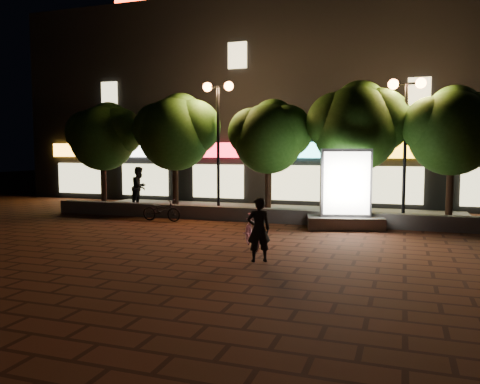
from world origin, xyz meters
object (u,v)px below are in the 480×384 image
at_px(scooter_pink, 252,231).
at_px(pedestrian, 140,187).
at_px(street_lamp_right, 406,113).
at_px(tree_mid, 270,134).
at_px(street_lamp_left, 218,114).
at_px(tree_far_left, 104,134).
at_px(ad_kiosk, 345,197).
at_px(tree_left, 177,130).
at_px(tree_right, 358,123).
at_px(tree_far_right, 454,127).
at_px(rider, 259,230).
at_px(scooter_parked, 162,210).

distance_m(scooter_pink, pedestrian, 9.77).
height_order(street_lamp_right, scooter_pink, street_lamp_right).
height_order(tree_mid, street_lamp_left, street_lamp_left).
bearing_deg(pedestrian, tree_mid, -95.18).
xyz_separation_m(tree_far_left, ad_kiosk, (10.62, -1.96, -2.23)).
bearing_deg(tree_left, street_lamp_left, -7.70).
bearing_deg(tree_right, scooter_pink, -109.34).
relative_size(tree_far_left, tree_far_right, 0.97).
xyz_separation_m(street_lamp_right, ad_kiosk, (-1.83, -1.70, -2.83)).
height_order(ad_kiosk, scooter_pink, ad_kiosk).
xyz_separation_m(street_lamp_left, rider, (3.83, -7.16, -3.28)).
bearing_deg(scooter_parked, ad_kiosk, -85.25).
bearing_deg(street_lamp_left, pedestrian, 169.75).
distance_m(street_lamp_left, scooter_pink, 7.53).
height_order(tree_far_right, pedestrian, tree_far_right).
bearing_deg(rider, pedestrian, -73.66).
distance_m(tree_left, tree_far_right, 10.50).
height_order(tree_right, ad_kiosk, tree_right).
distance_m(tree_far_left, scooter_parked, 5.57).
xyz_separation_m(street_lamp_right, scooter_pink, (-3.77, -5.79, -3.44)).
xyz_separation_m(tree_mid, street_lamp_right, (4.95, -0.26, 0.68)).
height_order(tree_left, street_lamp_right, street_lamp_right).
xyz_separation_m(tree_left, tree_right, (7.30, 0.00, 0.12)).
distance_m(street_lamp_right, pedestrian, 11.43).
bearing_deg(tree_mid, pedestrian, 175.62).
height_order(tree_far_left, scooter_pink, tree_far_left).
xyz_separation_m(rider, pedestrian, (-7.85, 7.89, 0.22)).
height_order(tree_mid, scooter_pink, tree_mid).
xyz_separation_m(tree_far_right, ad_kiosk, (-3.38, -1.96, -2.30)).
distance_m(tree_far_right, scooter_pink, 8.57).
bearing_deg(tree_left, street_lamp_right, -1.68).
bearing_deg(tree_far_left, street_lamp_left, -2.76).
distance_m(tree_far_left, tree_right, 10.81).
height_order(tree_far_left, scooter_parked, tree_far_left).
bearing_deg(ad_kiosk, street_lamp_right, 42.97).
height_order(tree_left, street_lamp_left, street_lamp_left).
height_order(tree_far_right, ad_kiosk, tree_far_right).
bearing_deg(tree_left, tree_right, 0.00).
relative_size(tree_mid, tree_right, 0.89).
relative_size(ad_kiosk, scooter_parked, 1.74).
distance_m(tree_mid, street_lamp_right, 5.00).
bearing_deg(scooter_parked, street_lamp_left, -31.56).
xyz_separation_m(tree_far_left, pedestrian, (1.42, 0.47, -2.31)).
height_order(street_lamp_right, ad_kiosk, street_lamp_right).
distance_m(tree_left, scooter_pink, 8.51).
bearing_deg(street_lamp_left, scooter_parked, -121.93).
height_order(tree_far_right, rider, tree_far_right).
xyz_separation_m(tree_right, tree_far_right, (3.20, -0.00, -0.20)).
bearing_deg(street_lamp_right, pedestrian, 176.22).
relative_size(tree_far_left, street_lamp_right, 0.93).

